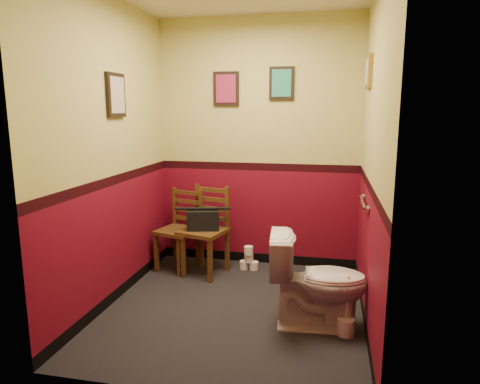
# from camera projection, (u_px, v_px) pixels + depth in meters

# --- Properties ---
(floor) EXTENTS (2.20, 2.40, 0.00)m
(floor) POSITION_uv_depth(u_px,v_px,m) (234.00, 308.00, 3.77)
(floor) COLOR black
(floor) RESTS_ON ground
(wall_back) EXTENTS (2.20, 0.00, 2.70)m
(wall_back) POSITION_uv_depth(u_px,v_px,m) (258.00, 145.00, 4.67)
(wall_back) COLOR #600A1B
(wall_back) RESTS_ON ground
(wall_front) EXTENTS (2.20, 0.00, 2.70)m
(wall_front) POSITION_uv_depth(u_px,v_px,m) (186.00, 178.00, 2.37)
(wall_front) COLOR #600A1B
(wall_front) RESTS_ON ground
(wall_left) EXTENTS (0.00, 2.40, 2.70)m
(wall_left) POSITION_uv_depth(u_px,v_px,m) (111.00, 153.00, 3.74)
(wall_left) COLOR #600A1B
(wall_left) RESTS_ON ground
(wall_right) EXTENTS (0.00, 2.40, 2.70)m
(wall_right) POSITION_uv_depth(u_px,v_px,m) (373.00, 159.00, 3.29)
(wall_right) COLOR #600A1B
(wall_right) RESTS_ON ground
(grab_bar) EXTENTS (0.05, 0.56, 0.06)m
(grab_bar) POSITION_uv_depth(u_px,v_px,m) (363.00, 203.00, 3.62)
(grab_bar) COLOR silver
(grab_bar) RESTS_ON wall_right
(framed_print_back_a) EXTENTS (0.28, 0.04, 0.36)m
(framed_print_back_a) POSITION_uv_depth(u_px,v_px,m) (226.00, 89.00, 4.61)
(framed_print_back_a) COLOR black
(framed_print_back_a) RESTS_ON wall_back
(framed_print_back_b) EXTENTS (0.26, 0.04, 0.34)m
(framed_print_back_b) POSITION_uv_depth(u_px,v_px,m) (282.00, 83.00, 4.48)
(framed_print_back_b) COLOR black
(framed_print_back_b) RESTS_ON wall_back
(framed_print_left) EXTENTS (0.04, 0.30, 0.38)m
(framed_print_left) POSITION_uv_depth(u_px,v_px,m) (116.00, 95.00, 3.74)
(framed_print_left) COLOR black
(framed_print_left) RESTS_ON wall_left
(framed_print_right) EXTENTS (0.04, 0.34, 0.28)m
(framed_print_right) POSITION_uv_depth(u_px,v_px,m) (369.00, 72.00, 3.74)
(framed_print_right) COLOR olive
(framed_print_right) RESTS_ON wall_right
(toilet) EXTENTS (0.81, 0.50, 0.76)m
(toilet) POSITION_uv_depth(u_px,v_px,m) (318.00, 282.00, 3.39)
(toilet) COLOR white
(toilet) RESTS_ON floor
(toilet_brush) EXTENTS (0.13, 0.13, 0.48)m
(toilet_brush) POSITION_uv_depth(u_px,v_px,m) (346.00, 325.00, 3.32)
(toilet_brush) COLOR silver
(toilet_brush) RESTS_ON floor
(chair_left) EXTENTS (0.50, 0.50, 0.87)m
(chair_left) POSITION_uv_depth(u_px,v_px,m) (181.00, 230.00, 4.66)
(chair_left) COLOR brown
(chair_left) RESTS_ON floor
(chair_right) EXTENTS (0.53, 0.53, 0.93)m
(chair_right) POSITION_uv_depth(u_px,v_px,m) (205.00, 230.00, 4.54)
(chair_right) COLOR brown
(chair_right) RESTS_ON floor
(handbag) EXTENTS (0.36, 0.24, 0.24)m
(handbag) POSITION_uv_depth(u_px,v_px,m) (203.00, 220.00, 4.48)
(handbag) COLOR black
(handbag) RESTS_ON chair_right
(tp_stack) EXTENTS (0.21, 0.13, 0.27)m
(tp_stack) POSITION_uv_depth(u_px,v_px,m) (249.00, 260.00, 4.68)
(tp_stack) COLOR silver
(tp_stack) RESTS_ON floor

